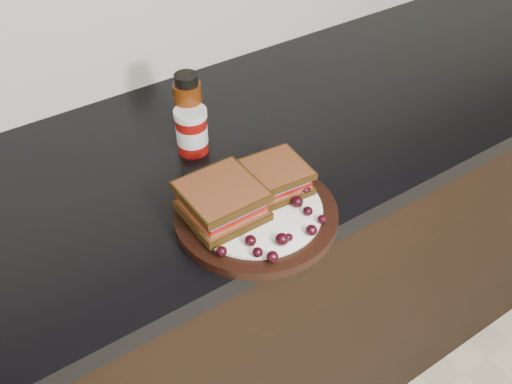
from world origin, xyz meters
TOP-DOWN VIEW (x-y plane):
  - base_cabinets at (0.00, 1.70)m, footprint 3.96×0.58m
  - countertop at (0.00, 1.70)m, footprint 3.98×0.60m
  - plate at (0.11, 1.49)m, footprint 0.28×0.28m
  - sandwich_left at (0.06, 1.52)m, footprint 0.12×0.12m
  - sandwich_right at (0.17, 1.52)m, footprint 0.11×0.11m
  - grape_0 at (0.01, 1.44)m, footprint 0.02×0.02m
  - grape_1 at (0.06, 1.43)m, footprint 0.02×0.02m
  - grape_2 at (0.05, 1.40)m, footprint 0.02×0.02m
  - grape_3 at (0.07, 1.38)m, footprint 0.02×0.02m
  - grape_4 at (0.10, 1.40)m, footprint 0.02×0.02m
  - grape_5 at (0.11, 1.40)m, footprint 0.01×0.01m
  - grape_6 at (0.15, 1.39)m, footprint 0.02×0.02m
  - grape_7 at (0.18, 1.40)m, footprint 0.02×0.02m
  - grape_8 at (0.17, 1.43)m, footprint 0.02×0.02m
  - grape_9 at (0.17, 1.46)m, footprint 0.02×0.02m
  - grape_10 at (0.20, 1.48)m, footprint 0.02×0.02m
  - grape_11 at (0.18, 1.50)m, footprint 0.02×0.02m
  - grape_12 at (0.19, 1.51)m, footprint 0.02×0.02m
  - grape_13 at (0.17, 1.56)m, footprint 0.02×0.02m
  - grape_14 at (0.07, 1.55)m, footprint 0.02×0.02m
  - grape_15 at (0.06, 1.52)m, footprint 0.02×0.02m
  - grape_16 at (0.02, 1.50)m, footprint 0.02×0.02m
  - grape_17 at (0.03, 1.48)m, footprint 0.02×0.02m
  - grape_18 at (0.05, 1.55)m, footprint 0.02×0.02m
  - grape_19 at (0.04, 1.54)m, footprint 0.02×0.02m
  - grape_20 at (0.06, 1.49)m, footprint 0.02×0.02m
  - condiment_jar at (0.12, 1.72)m, footprint 0.07×0.07m
  - oil_bottle at (0.13, 1.76)m, footprint 0.06×0.06m

SIDE VIEW (x-z plane):
  - base_cabinets at x=0.00m, z-range 0.00..0.86m
  - countertop at x=0.00m, z-range 0.86..0.90m
  - plate at x=0.11m, z-range 0.90..0.92m
  - grape_5 at x=0.11m, z-range 0.92..0.94m
  - grape_20 at x=0.06m, z-range 0.92..0.94m
  - grape_7 at x=0.18m, z-range 0.92..0.94m
  - grape_11 at x=0.18m, z-range 0.92..0.94m
  - grape_2 at x=0.05m, z-range 0.92..0.94m
  - grape_12 at x=0.19m, z-range 0.92..0.94m
  - grape_8 at x=0.17m, z-range 0.92..0.94m
  - grape_0 at x=0.01m, z-range 0.92..0.94m
  - grape_19 at x=0.04m, z-range 0.92..0.94m
  - grape_16 at x=0.02m, z-range 0.92..0.94m
  - grape_14 at x=0.07m, z-range 0.92..0.94m
  - grape_13 at x=0.17m, z-range 0.92..0.94m
  - grape_3 at x=0.07m, z-range 0.92..0.94m
  - grape_1 at x=0.06m, z-range 0.92..0.94m
  - grape_6 at x=0.15m, z-range 0.92..0.94m
  - grape_18 at x=0.05m, z-range 0.92..0.94m
  - grape_15 at x=0.06m, z-range 0.92..0.94m
  - grape_17 at x=0.03m, z-range 0.92..0.94m
  - grape_10 at x=0.20m, z-range 0.92..0.94m
  - grape_9 at x=0.17m, z-range 0.92..0.94m
  - grape_4 at x=0.10m, z-range 0.92..0.94m
  - condiment_jar at x=0.12m, z-range 0.90..0.99m
  - sandwich_right at x=0.17m, z-range 0.92..0.97m
  - sandwich_left at x=0.06m, z-range 0.92..0.98m
  - oil_bottle at x=0.13m, z-range 0.90..1.05m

